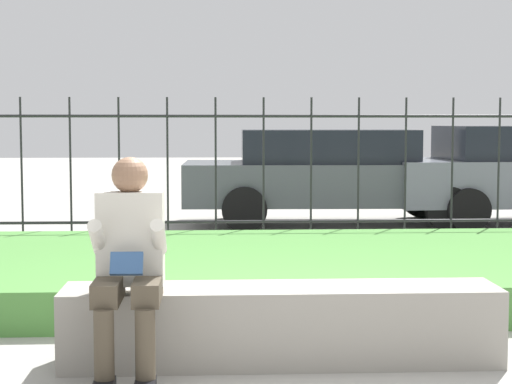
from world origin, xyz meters
TOP-DOWN VIEW (x-y plane):
  - ground_plane at (0.00, 0.00)m, footprint 60.00×60.00m
  - stone_bench at (-0.16, 0.00)m, footprint 2.65×0.48m
  - person_seated_reader at (-1.05, -0.28)m, footprint 0.42×0.73m
  - grass_berm at (0.00, 2.35)m, footprint 8.97×3.30m
  - iron_fence at (-0.00, 4.44)m, footprint 6.97×0.03m
  - car_parked_center at (1.20, 7.02)m, footprint 4.46×1.91m

SIDE VIEW (x-z plane):
  - ground_plane at x=0.00m, z-range 0.00..0.00m
  - grass_berm at x=0.00m, z-range 0.00..0.31m
  - stone_bench at x=-0.16m, z-range -0.03..0.45m
  - person_seated_reader at x=-1.05m, z-range 0.06..1.33m
  - car_parked_center at x=1.20m, z-range 0.04..1.40m
  - iron_fence at x=0.00m, z-range 0.04..1.78m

